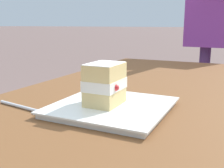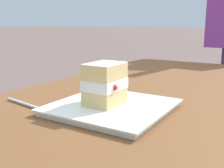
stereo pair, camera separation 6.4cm
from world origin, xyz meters
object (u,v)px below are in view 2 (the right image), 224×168
dessert_plate (112,107)px  dessert_fork (29,105)px  cake_slice (105,84)px  patio_table (151,129)px

dessert_plate → dessert_fork: (-0.08, 0.19, -0.00)m
cake_slice → dessert_fork: 0.20m
cake_slice → dessert_fork: cake_slice is taller
dessert_plate → cake_slice: 0.06m
patio_table → cake_slice: cake_slice is taller
patio_table → dessert_fork: 0.36m
patio_table → cake_slice: size_ratio=15.60×
cake_slice → dessert_fork: (-0.08, 0.18, -0.06)m
patio_table → cake_slice: (-0.19, 0.04, 0.17)m
dessert_plate → patio_table: bearing=-8.4°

